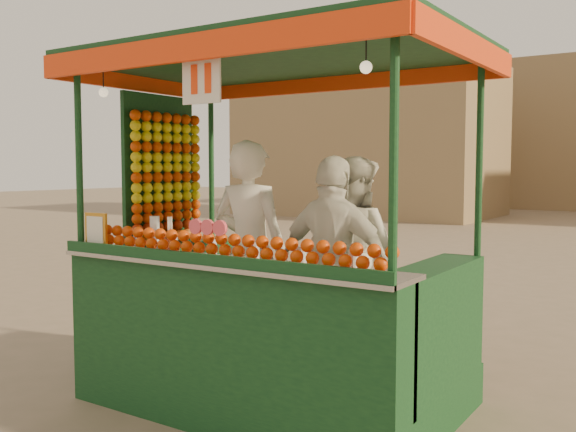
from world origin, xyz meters
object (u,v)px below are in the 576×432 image
Objects in this scene: juice_cart at (259,292)px; vendor_middle at (354,254)px; vendor_left at (250,251)px; vendor_right at (334,266)px.

juice_cart reaches higher than vendor_middle.
vendor_left is at bearing 150.16° from juice_cart.
juice_cart reaches higher than vendor_left.
vendor_middle is at bearing -74.33° from vendor_right.
juice_cart reaches higher than vendor_right.
vendor_left is 0.95m from vendor_middle.
vendor_middle is 1.00× the size of vendor_right.
juice_cart is 0.97m from vendor_middle.
vendor_middle is at bearing -136.44° from vendor_left.
vendor_left is 0.79m from vendor_right.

